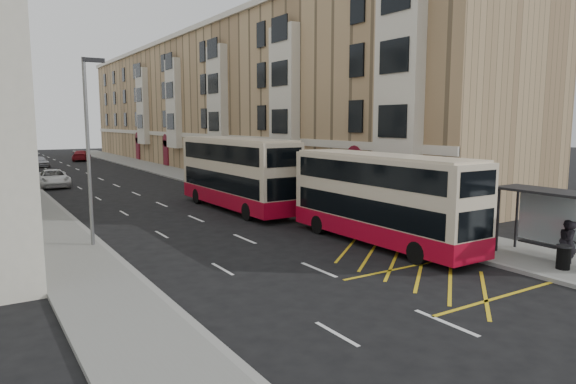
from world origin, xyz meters
TOP-DOWN VIEW (x-y plane):
  - ground at (0.00, 0.00)m, footprint 200.00×200.00m
  - pavement_right at (8.00, 30.00)m, footprint 4.00×120.00m
  - pavement_left at (-7.50, 30.00)m, footprint 3.00×120.00m
  - kerb_right at (6.00, 30.00)m, footprint 0.25×120.00m
  - kerb_left at (-6.00, 30.00)m, footprint 0.25×120.00m
  - road_markings at (0.00, 45.00)m, footprint 10.00×110.00m
  - terrace_right at (14.88, 45.38)m, footprint 10.75×79.00m
  - bus_shelter at (8.34, -0.39)m, footprint 1.65×4.25m
  - guard_railing at (6.25, 5.75)m, footprint 0.06×6.56m
  - street_lamp_near at (-6.35, 12.00)m, footprint 0.93×0.18m
  - street_lamp_far at (-6.35, 42.00)m, footprint 0.93×0.18m
  - double_decker_front at (4.66, 5.81)m, footprint 2.38×10.19m
  - double_decker_rear at (3.34, 17.47)m, footprint 2.67×11.23m
  - litter_bin at (7.31, -1.07)m, footprint 0.53×0.53m
  - pedestrian_near at (8.04, -0.88)m, footprint 0.72×0.62m
  - pedestrian_mid at (8.72, -0.40)m, footprint 0.96×0.90m
  - pedestrian_far at (6.60, 7.06)m, footprint 1.16×0.85m
  - white_van at (-4.72, 35.98)m, footprint 2.66×5.34m
  - car_silver at (-3.30, 57.57)m, footprint 2.20×4.14m
  - car_dark at (-5.20, 64.97)m, footprint 2.48×4.61m
  - car_red at (2.97, 65.53)m, footprint 3.50×5.47m

SIDE VIEW (x-z plane):
  - ground at x=0.00m, z-range 0.00..0.00m
  - road_markings at x=0.00m, z-range 0.00..0.01m
  - pavement_right at x=8.00m, z-range 0.00..0.15m
  - pavement_left at x=-7.50m, z-range 0.00..0.15m
  - kerb_right at x=6.00m, z-range 0.00..0.15m
  - kerb_left at x=-6.00m, z-range 0.00..0.15m
  - litter_bin at x=7.31m, z-range 0.17..1.05m
  - car_silver at x=-3.30m, z-range 0.00..1.34m
  - car_dark at x=-5.20m, z-range 0.00..1.44m
  - white_van at x=-4.72m, z-range 0.00..1.45m
  - car_red at x=2.97m, z-range 0.00..1.47m
  - guard_railing at x=6.25m, z-range 0.35..1.36m
  - pedestrian_mid at x=8.72m, z-range 0.15..1.71m
  - pedestrian_near at x=8.04m, z-range 0.15..1.81m
  - pedestrian_far at x=6.60m, z-range 0.15..1.98m
  - double_decker_front at x=4.66m, z-range 0.04..4.09m
  - bus_shelter at x=8.34m, z-range 0.79..3.49m
  - double_decker_rear at x=3.34m, z-range 0.04..4.51m
  - street_lamp_near at x=-6.35m, z-range 0.64..8.64m
  - street_lamp_far at x=-6.35m, z-range 0.64..8.64m
  - terrace_right at x=14.88m, z-range -0.10..15.15m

